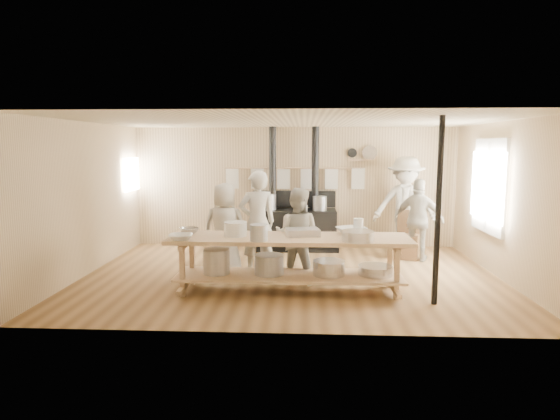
{
  "coord_description": "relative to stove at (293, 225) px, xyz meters",
  "views": [
    {
      "loc": [
        0.22,
        -7.76,
        2.18
      ],
      "look_at": [
        -0.19,
        0.2,
        1.1
      ],
      "focal_mm": 30.0,
      "sensor_mm": 36.0,
      "label": 1
    }
  ],
  "objects": [
    {
      "name": "bowl_steel_a",
      "position": [
        -1.54,
        -2.84,
        0.37
      ],
      "size": [
        0.41,
        0.41,
        0.09
      ],
      "primitive_type": "imported",
      "rotation": [
        0.0,
        0.0,
        0.66
      ],
      "color": "silver",
      "rests_on": "prep_table"
    },
    {
      "name": "bowl_white_a",
      "position": [
        -1.54,
        -3.35,
        0.37
      ],
      "size": [
        0.39,
        0.39,
        0.09
      ],
      "primitive_type": "imported",
      "rotation": [
        0.0,
        0.0,
        0.13
      ],
      "color": "white",
      "rests_on": "prep_table"
    },
    {
      "name": "room_shell",
      "position": [
        0.01,
        -2.12,
        1.1
      ],
      "size": [
        7.0,
        7.0,
        7.0
      ],
      "color": "tan",
      "rests_on": "ground"
    },
    {
      "name": "bucket_galv",
      "position": [
        -0.41,
        -3.35,
        0.45
      ],
      "size": [
        0.27,
        0.27,
        0.24
      ],
      "primitive_type": "cylinder",
      "rotation": [
        0.0,
        0.0,
        0.06
      ],
      "color": "gray",
      "rests_on": "prep_table"
    },
    {
      "name": "chair",
      "position": [
        2.26,
        -0.72,
        -0.24
      ],
      "size": [
        0.55,
        0.55,
        0.94
      ],
      "rotation": [
        0.0,
        0.0,
        -0.32
      ],
      "color": "#513820",
      "rests_on": "ground"
    },
    {
      "name": "window_right",
      "position": [
        3.48,
        -1.52,
        0.98
      ],
      "size": [
        0.09,
        1.5,
        1.65
      ],
      "color": "beige",
      "rests_on": "ground"
    },
    {
      "name": "mixing_bowl_large",
      "position": [
        1.0,
        -3.29,
        0.4
      ],
      "size": [
        0.49,
        0.49,
        0.15
      ],
      "primitive_type": "cylinder",
      "rotation": [
        0.0,
        0.0,
        0.07
      ],
      "color": "silver",
      "rests_on": "prep_table"
    },
    {
      "name": "cook_left",
      "position": [
        0.12,
        -2.5,
        0.25
      ],
      "size": [
        0.88,
        0.77,
        1.54
      ],
      "primitive_type": "imported",
      "rotation": [
        0.0,
        0.0,
        2.86
      ],
      "color": "beige",
      "rests_on": "ground"
    },
    {
      "name": "roasting_pan",
      "position": [
        0.21,
        -2.93,
        0.38
      ],
      "size": [
        0.54,
        0.41,
        0.11
      ],
      "primitive_type": "cube",
      "rotation": [
        0.0,
        0.0,
        0.2
      ],
      "color": "#B2B2B7",
      "rests_on": "prep_table"
    },
    {
      "name": "cook_by_window",
      "position": [
        2.31,
        -0.21,
        0.47
      ],
      "size": [
        1.4,
        0.97,
        1.99
      ],
      "primitive_type": "imported",
      "rotation": [
        0.0,
        0.0,
        -0.19
      ],
      "color": "beige",
      "rests_on": "ground"
    },
    {
      "name": "prep_table",
      "position": [
        -0.0,
        -3.02,
        -0.0
      ],
      "size": [
        3.6,
        0.9,
        0.85
      ],
      "color": "#9F825B",
      "rests_on": "ground"
    },
    {
      "name": "cook_right",
      "position": [
        2.42,
        -0.93,
        0.27
      ],
      "size": [
        1.01,
        0.72,
        1.58
      ],
      "primitive_type": "imported",
      "rotation": [
        0.0,
        0.0,
        2.73
      ],
      "color": "beige",
      "rests_on": "ground"
    },
    {
      "name": "back_wall_shelf",
      "position": [
        1.47,
        0.32,
        1.48
      ],
      "size": [
        0.63,
        0.14,
        0.32
      ],
      "color": "#9F825B",
      "rests_on": "ground"
    },
    {
      "name": "cook_far_left",
      "position": [
        -0.58,
        -1.94,
        0.37
      ],
      "size": [
        0.75,
        0.62,
        1.78
      ],
      "primitive_type": "imported",
      "rotation": [
        0.0,
        0.0,
        3.48
      ],
      "color": "beige",
      "rests_on": "ground"
    },
    {
      "name": "left_opening",
      "position": [
        -3.44,
        -0.12,
        1.08
      ],
      "size": [
        0.0,
        0.9,
        0.9
      ],
      "color": "white",
      "rests_on": "ground"
    },
    {
      "name": "bowl_white_b",
      "position": [
        0.96,
        -2.76,
        0.38
      ],
      "size": [
        0.59,
        0.59,
        0.11
      ],
      "primitive_type": "imported",
      "rotation": [
        0.0,
        0.0,
        2.1
      ],
      "color": "white",
      "rests_on": "prep_table"
    },
    {
      "name": "cook_center",
      "position": [
        -1.13,
        -2.01,
        0.27
      ],
      "size": [
        0.81,
        0.57,
        1.58
      ],
      "primitive_type": "imported",
      "rotation": [
        0.0,
        0.0,
        3.06
      ],
      "color": "beige",
      "rests_on": "ground"
    },
    {
      "name": "ground",
      "position": [
        0.01,
        -2.12,
        -0.52
      ],
      "size": [
        7.0,
        7.0,
        0.0
      ],
      "primitive_type": "plane",
      "color": "brown",
      "rests_on": "ground"
    },
    {
      "name": "stove",
      "position": [
        0.0,
        0.0,
        0.0
      ],
      "size": [
        1.9,
        0.75,
        2.6
      ],
      "color": "black",
      "rests_on": "ground"
    },
    {
      "name": "bowl_steel_b",
      "position": [
        0.06,
        -2.76,
        0.38
      ],
      "size": [
        0.4,
        0.4,
        0.09
      ],
      "primitive_type": "imported",
      "rotation": [
        0.0,
        0.0,
        3.69
      ],
      "color": "silver",
      "rests_on": "prep_table"
    },
    {
      "name": "deep_bowl_enamel",
      "position": [
        -0.8,
        -3.0,
        0.44
      ],
      "size": [
        0.35,
        0.35,
        0.21
      ],
      "primitive_type": "cylinder",
      "rotation": [
        0.0,
        0.0,
        -0.03
      ],
      "color": "white",
      "rests_on": "prep_table"
    },
    {
      "name": "towel_rail",
      "position": [
        0.01,
        0.28,
        1.04
      ],
      "size": [
        3.0,
        0.04,
        0.47
      ],
      "color": "#9F825B",
      "rests_on": "ground"
    },
    {
      "name": "pitcher",
      "position": [
        1.07,
        -2.69,
        0.45
      ],
      "size": [
        0.19,
        0.19,
        0.23
      ],
      "primitive_type": "cylinder",
      "rotation": [
        0.0,
        0.0,
        -0.31
      ],
      "color": "white",
      "rests_on": "prep_table"
    },
    {
      "name": "support_post",
      "position": [
        2.06,
        -3.47,
        0.78
      ],
      "size": [
        0.08,
        0.08,
        2.6
      ],
      "primitive_type": "cylinder",
      "color": "black",
      "rests_on": "ground"
    }
  ]
}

